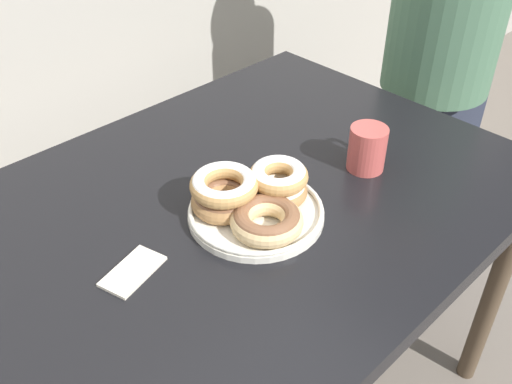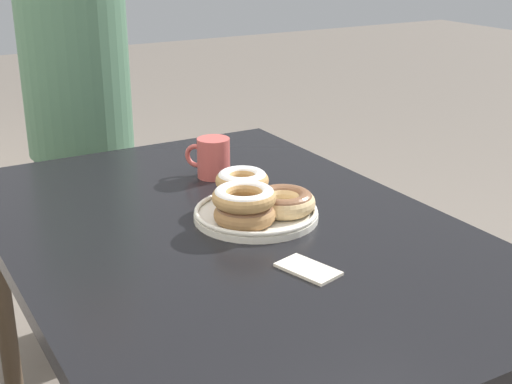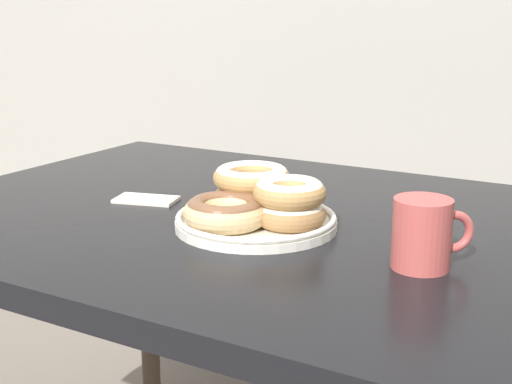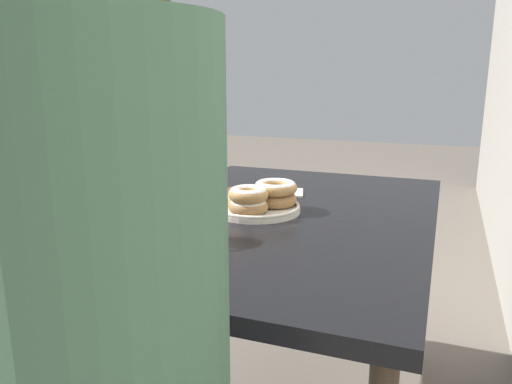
{
  "view_description": "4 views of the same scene",
  "coord_description": "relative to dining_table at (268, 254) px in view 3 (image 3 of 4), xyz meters",
  "views": [
    {
      "loc": [
        -0.58,
        -0.35,
        1.43
      ],
      "look_at": [
        0.02,
        0.26,
        0.79
      ],
      "focal_mm": 40.0,
      "sensor_mm": 36.0,
      "label": 1
    },
    {
      "loc": [
        -1.19,
        0.95,
        1.31
      ],
      "look_at": [
        0.02,
        0.26,
        0.79
      ],
      "focal_mm": 50.0,
      "sensor_mm": 36.0,
      "label": 2
    },
    {
      "loc": [
        0.57,
        -0.69,
        1.08
      ],
      "look_at": [
        0.02,
        0.26,
        0.79
      ],
      "focal_mm": 50.0,
      "sensor_mm": 36.0,
      "label": 3
    },
    {
      "loc": [
        1.35,
        0.77,
        1.14
      ],
      "look_at": [
        0.02,
        0.26,
        0.79
      ],
      "focal_mm": 35.0,
      "sensor_mm": 36.0,
      "label": 4
    }
  ],
  "objects": [
    {
      "name": "dining_table",
      "position": [
        0.0,
        0.0,
        0.0
      ],
      "size": [
        1.28,
        0.87,
        0.73
      ],
      "color": "black",
      "rests_on": "ground_plane"
    },
    {
      "name": "donut_plate",
      "position": [
        0.01,
        -0.06,
        0.11
      ],
      "size": [
        0.27,
        0.27,
        0.09
      ],
      "color": "silver",
      "rests_on": "dining_table"
    },
    {
      "name": "coffee_mug",
      "position": [
        0.3,
        -0.11,
        0.12
      ],
      "size": [
        0.1,
        0.09,
        0.1
      ],
      "color": "#B74C47",
      "rests_on": "dining_table"
    },
    {
      "name": "napkin",
      "position": [
        -0.24,
        -0.03,
        0.07
      ],
      "size": [
        0.13,
        0.09,
        0.01
      ],
      "color": "beige",
      "rests_on": "dining_table"
    }
  ]
}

